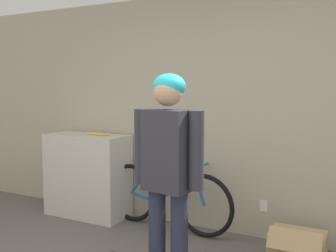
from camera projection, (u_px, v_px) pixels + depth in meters
The scene contains 6 objects.
wall_back at pixel (216, 113), 4.28m from camera, with size 8.00×0.07×2.60m.
side_shelf at pixel (88, 175), 4.83m from camera, with size 1.02×0.48×1.00m.
person at pixel (168, 162), 2.95m from camera, with size 0.57×0.28×1.69m.
bicycle at pixel (166, 197), 4.38m from camera, with size 1.64×0.46×0.76m.
banana at pixel (99, 134), 4.71m from camera, with size 0.36×0.09×0.03m.
cardboard_box at pixel (297, 246), 3.61m from camera, with size 0.49×0.44×0.33m.
Camera 1 is at (1.52, -1.59, 1.59)m, focal length 42.00 mm.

